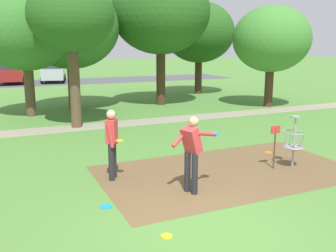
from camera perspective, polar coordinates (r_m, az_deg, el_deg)
ground_plane at (r=7.03m, az=5.98°, el=-15.05°), size 160.00×160.00×0.00m
dirt_tee_pad at (r=9.95m, az=8.98°, el=-6.77°), size 6.51×3.79×0.01m
disc_golf_basket at (r=10.50m, az=18.17°, el=-1.97°), size 0.98×0.58×1.39m
player_foreground_watching at (r=9.14m, az=-8.43°, el=-2.15°), size 0.45×0.49×1.71m
player_throwing at (r=8.22m, az=3.63°, el=-3.55°), size 1.17×0.46×1.71m
frisbee_near_basket at (r=11.87m, az=14.87°, el=-3.88°), size 0.22×0.22×0.02m
frisbee_far_left at (r=14.98m, az=19.39°, el=-0.87°), size 0.23×0.23×0.02m
frisbee_far_right at (r=7.91m, az=-9.29°, el=-11.86°), size 0.25×0.25×0.02m
frisbee_scattered_a at (r=6.72m, az=-0.22°, el=-16.25°), size 0.20×0.20×0.02m
tree_near_right at (r=15.21m, az=-14.38°, el=15.77°), size 3.26×3.26×5.70m
tree_mid_left at (r=25.39m, az=4.70°, el=13.86°), size 4.60×4.60×5.95m
tree_mid_center at (r=18.26m, az=-20.72°, el=13.24°), size 4.12×4.12×5.57m
tree_mid_right at (r=20.61m, az=-1.13°, el=16.79°), size 5.18×5.18×7.10m
tree_far_left at (r=19.62m, az=-14.60°, el=14.26°), size 4.82×4.82×6.12m
tree_far_center at (r=20.62m, az=15.32°, el=12.49°), size 3.98×3.98×5.19m
parking_lot_strip at (r=34.50m, az=-19.01°, el=6.17°), size 36.00×6.00×0.01m
parked_car_leftmost at (r=34.59m, az=-22.53°, el=7.45°), size 2.23×4.33×1.84m
parked_car_center_left at (r=34.84m, az=-16.90°, el=7.88°), size 2.57×4.47×1.84m
gravel_path at (r=15.44m, az=-11.81°, el=-0.09°), size 40.00×1.29×0.00m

